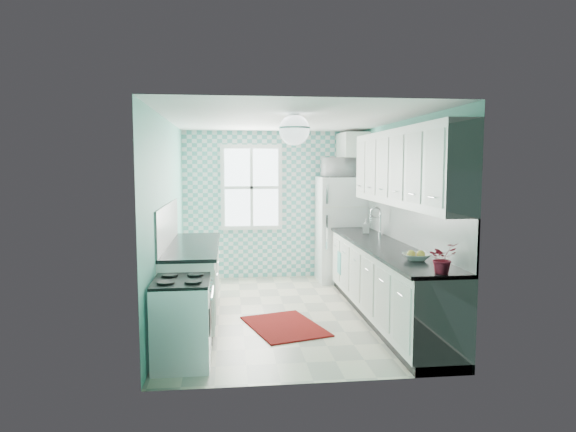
{
  "coord_description": "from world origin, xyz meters",
  "views": [
    {
      "loc": [
        -0.74,
        -6.53,
        1.93
      ],
      "look_at": [
        0.05,
        0.25,
        1.25
      ],
      "focal_mm": 32.0,
      "sensor_mm": 36.0,
      "label": 1
    }
  ],
  "objects": [
    {
      "name": "upper_cabinets_right",
      "position": [
        1.33,
        -0.6,
        1.9
      ],
      "size": [
        0.33,
        3.2,
        0.9
      ],
      "primitive_type": "cube",
      "color": "white",
      "rests_on": "wall_right"
    },
    {
      "name": "window",
      "position": [
        -0.35,
        2.16,
        1.55
      ],
      "size": [
        1.04,
        0.05,
        1.44
      ],
      "color": "white",
      "rests_on": "wall_back"
    },
    {
      "name": "wall_back",
      "position": [
        0.0,
        2.21,
        1.25
      ],
      "size": [
        3.0,
        0.02,
        2.5
      ],
      "primitive_type": "cube",
      "color": "#61BEA9",
      "rests_on": "floor"
    },
    {
      "name": "potted_plant",
      "position": [
        1.2,
        -2.1,
        1.08
      ],
      "size": [
        0.32,
        0.3,
        0.29
      ],
      "primitive_type": "imported",
      "rotation": [
        0.0,
        0.0,
        0.35
      ],
      "color": "maroon",
      "rests_on": "countertop_right"
    },
    {
      "name": "countertop_left",
      "position": [
        -1.19,
        -0.07,
        0.92
      ],
      "size": [
        0.63,
        2.15,
        0.04
      ],
      "primitive_type": "cube",
      "color": "black",
      "rests_on": "base_cabinets_left"
    },
    {
      "name": "soap_bottle",
      "position": [
        1.25,
        0.71,
        1.04
      ],
      "size": [
        0.11,
        0.12,
        0.21
      ],
      "primitive_type": "imported",
      "rotation": [
        0.0,
        0.0,
        -0.27
      ],
      "color": "#8FA1AC",
      "rests_on": "countertop_right"
    },
    {
      "name": "dish_towel",
      "position": [
        0.89,
        0.85,
        0.48
      ],
      "size": [
        0.08,
        0.21,
        0.33
      ],
      "primitive_type": "cube",
      "rotation": [
        0.0,
        0.0,
        0.29
      ],
      "color": "#61BABA",
      "rests_on": "base_cabinets_right"
    },
    {
      "name": "accent_wall",
      "position": [
        0.0,
        2.19,
        1.25
      ],
      "size": [
        3.0,
        0.01,
        2.5
      ],
      "primitive_type": "cube",
      "color": "#59B1AA",
      "rests_on": "wall_back"
    },
    {
      "name": "wall_right",
      "position": [
        1.51,
        0.0,
        1.25
      ],
      "size": [
        0.02,
        4.4,
        2.5
      ],
      "primitive_type": "cube",
      "color": "#61BEA9",
      "rests_on": "floor"
    },
    {
      "name": "sink",
      "position": [
        1.2,
        0.41,
        0.93
      ],
      "size": [
        0.48,
        0.4,
        0.53
      ],
      "rotation": [
        0.0,
        0.0,
        -0.07
      ],
      "color": "silver",
      "rests_on": "countertop_right"
    },
    {
      "name": "base_cabinets_right",
      "position": [
        1.2,
        -0.4,
        0.45
      ],
      "size": [
        0.6,
        3.6,
        0.9
      ],
      "primitive_type": "cube",
      "color": "white",
      "rests_on": "floor"
    },
    {
      "name": "fruit_bowl",
      "position": [
        1.2,
        -1.44,
        0.97
      ],
      "size": [
        0.29,
        0.29,
        0.07
      ],
      "primitive_type": "imported",
      "rotation": [
        0.0,
        0.0,
        -0.05
      ],
      "color": "white",
      "rests_on": "countertop_right"
    },
    {
      "name": "upper_cabinet_fridge",
      "position": [
        1.3,
        1.83,
        2.25
      ],
      "size": [
        0.4,
        0.74,
        0.4
      ],
      "primitive_type": "cube",
      "color": "white",
      "rests_on": "wall_right"
    },
    {
      "name": "ceiling",
      "position": [
        0.0,
        0.0,
        2.51
      ],
      "size": [
        3.0,
        4.4,
        0.02
      ],
      "primitive_type": "cube",
      "color": "white",
      "rests_on": "wall_back"
    },
    {
      "name": "countertop_right",
      "position": [
        1.19,
        -0.4,
        0.92
      ],
      "size": [
        0.63,
        3.6,
        0.04
      ],
      "primitive_type": "cube",
      "color": "black",
      "rests_on": "base_cabinets_right"
    },
    {
      "name": "stove",
      "position": [
        -1.2,
        -1.6,
        0.43
      ],
      "size": [
        0.54,
        0.68,
        0.82
      ],
      "rotation": [
        0.0,
        0.0,
        0.02
      ],
      "color": "white",
      "rests_on": "floor"
    },
    {
      "name": "backsplash_left",
      "position": [
        -1.49,
        -0.07,
        1.2
      ],
      "size": [
        0.02,
        2.15,
        0.51
      ],
      "primitive_type": "cube",
      "color": "white",
      "rests_on": "wall_left"
    },
    {
      "name": "fridge",
      "position": [
        1.11,
        1.79,
        0.87
      ],
      "size": [
        0.75,
        0.75,
        1.73
      ],
      "rotation": [
        0.0,
        0.0,
        -0.02
      ],
      "color": "white",
      "rests_on": "floor"
    },
    {
      "name": "base_cabinets_left",
      "position": [
        -1.2,
        -0.07,
        0.45
      ],
      "size": [
        0.6,
        2.15,
        0.9
      ],
      "primitive_type": "cube",
      "color": "white",
      "rests_on": "floor"
    },
    {
      "name": "wall_left",
      "position": [
        -1.51,
        0.0,
        1.25
      ],
      "size": [
        0.02,
        4.4,
        2.5
      ],
      "primitive_type": "cube",
      "color": "#61BEA9",
      "rests_on": "floor"
    },
    {
      "name": "floor",
      "position": [
        0.0,
        0.0,
        -0.01
      ],
      "size": [
        3.0,
        4.4,
        0.02
      ],
      "primitive_type": "cube",
      "color": "beige",
      "rests_on": "ground"
    },
    {
      "name": "backsplash_right",
      "position": [
        1.49,
        -0.4,
        1.2
      ],
      "size": [
        0.02,
        3.6,
        0.51
      ],
      "primitive_type": "cube",
      "color": "white",
      "rests_on": "wall_right"
    },
    {
      "name": "rug",
      "position": [
        -0.09,
        -0.59,
        0.01
      ],
      "size": [
        1.04,
        1.27,
        0.02
      ],
      "primitive_type": "cube",
      "rotation": [
        0.0,
        0.0,
        0.28
      ],
      "color": "#701605",
      "rests_on": "floor"
    },
    {
      "name": "microwave",
      "position": [
        1.11,
        1.79,
        1.89
      ],
      "size": [
        0.6,
        0.43,
        0.32
      ],
      "primitive_type": "imported",
      "rotation": [
        0.0,
        0.0,
        3.2
      ],
      "color": "white",
      "rests_on": "fridge"
    },
    {
      "name": "ceiling_light",
      "position": [
        0.0,
        -0.8,
        2.32
      ],
      "size": [
        0.34,
        0.34,
        0.35
      ],
      "color": "silver",
      "rests_on": "ceiling"
    },
    {
      "name": "wall_front",
      "position": [
        0.0,
        -2.21,
        1.25
      ],
      "size": [
        3.0,
        0.02,
        2.5
      ],
      "primitive_type": "cube",
      "color": "#61BEA9",
      "rests_on": "floor"
    }
  ]
}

